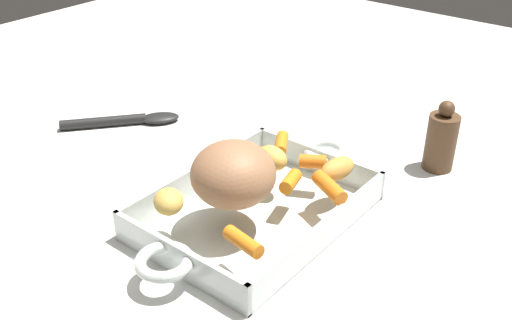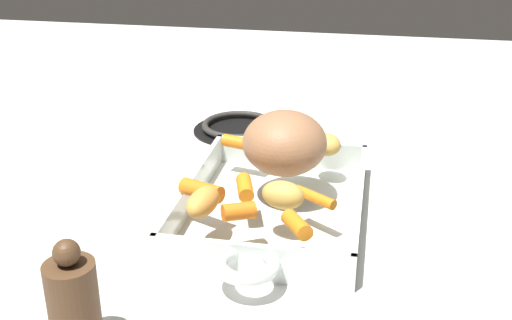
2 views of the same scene
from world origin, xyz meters
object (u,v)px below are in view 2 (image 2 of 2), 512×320
(baby_carrot_southeast, at_px, (202,190))
(potato_whole, at_px, (283,195))
(potato_golden_large, at_px, (203,202))
(pork_roast, at_px, (285,143))
(pepper_mill, at_px, (74,303))
(baby_carrot_center_right, at_px, (297,225))
(baby_carrot_center_left, at_px, (315,197))
(baby_carrot_northwest, at_px, (242,143))
(potato_near_roast, at_px, (326,144))
(baby_carrot_short, at_px, (239,211))
(baby_carrot_southwest, at_px, (245,187))
(stove_burner_rear, at_px, (239,127))
(roasting_dish, at_px, (274,205))

(baby_carrot_southeast, distance_m, potato_whole, 0.11)
(potato_golden_large, bearing_deg, potato_whole, -69.17)
(pork_roast, height_order, pepper_mill, pork_roast)
(baby_carrot_center_right, bearing_deg, baby_carrot_center_left, -9.57)
(baby_carrot_northwest, bearing_deg, potato_near_roast, -88.56)
(pork_roast, distance_m, potato_golden_large, 0.17)
(baby_carrot_short, distance_m, baby_carrot_southwest, 0.07)
(baby_carrot_southeast, distance_m, baby_carrot_short, 0.08)
(baby_carrot_southeast, xyz_separation_m, potato_whole, (-0.01, -0.11, 0.01))
(potato_near_roast, relative_size, pepper_mill, 0.39)
(potato_golden_large, bearing_deg, baby_carrot_short, -95.51)
(potato_whole, height_order, pepper_mill, pepper_mill)
(baby_carrot_center_right, xyz_separation_m, stove_burner_rear, (0.43, 0.17, -0.05))
(baby_carrot_northwest, relative_size, potato_near_roast, 1.25)
(roasting_dish, height_order, stove_burner_rear, roasting_dish)
(potato_near_roast, relative_size, stove_burner_rear, 0.28)
(potato_golden_large, distance_m, stove_burner_rear, 0.42)
(baby_carrot_center_right, relative_size, potato_golden_large, 0.78)
(baby_carrot_center_right, height_order, stove_burner_rear, baby_carrot_center_right)
(pork_roast, relative_size, stove_burner_rear, 0.70)
(roasting_dish, bearing_deg, baby_carrot_southwest, 139.83)
(baby_carrot_northwest, relative_size, pepper_mill, 0.49)
(baby_carrot_center_left, bearing_deg, roasting_dish, 54.30)
(baby_carrot_center_right, distance_m, potato_golden_large, 0.12)
(potato_near_roast, bearing_deg, stove_burner_rear, 42.52)
(baby_carrot_northwest, height_order, stove_burner_rear, baby_carrot_northwest)
(roasting_dish, relative_size, baby_carrot_southeast, 7.19)
(baby_carrot_center_left, bearing_deg, baby_carrot_southwest, 86.85)
(baby_carrot_southeast, bearing_deg, baby_carrot_northwest, -5.39)
(baby_carrot_southwest, height_order, potato_golden_large, potato_golden_large)
(baby_carrot_center_right, relative_size, pepper_mill, 0.40)
(pork_roast, xyz_separation_m, stove_burner_rear, (0.27, 0.13, -0.09))
(roasting_dish, height_order, potato_near_roast, potato_near_roast)
(baby_carrot_center_left, bearing_deg, pepper_mill, 141.97)
(baby_carrot_short, xyz_separation_m, stove_burner_rear, (0.41, 0.09, -0.05))
(roasting_dish, bearing_deg, pepper_mill, 154.70)
(baby_carrot_short, height_order, pepper_mill, pepper_mill)
(baby_carrot_center_left, relative_size, pepper_mill, 0.49)
(roasting_dish, distance_m, potato_whole, 0.09)
(baby_carrot_short, distance_m, potato_near_roast, 0.24)
(baby_carrot_southeast, height_order, baby_carrot_center_right, baby_carrot_southeast)
(baby_carrot_center_right, distance_m, potato_whole, 0.06)
(roasting_dish, height_order, baby_carrot_southwest, baby_carrot_southwest)
(baby_carrot_southeast, relative_size, potato_golden_large, 0.96)
(pepper_mill, bearing_deg, baby_carrot_short, -30.62)
(baby_carrot_center_right, xyz_separation_m, potato_near_roast, (0.24, -0.01, 0.01))
(baby_carrot_southeast, distance_m, baby_carrot_center_left, 0.15)
(baby_carrot_center_right, bearing_deg, potato_golden_large, 79.48)
(stove_burner_rear, xyz_separation_m, pepper_mill, (-0.62, 0.03, 0.04))
(baby_carrot_short, relative_size, potato_whole, 0.73)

